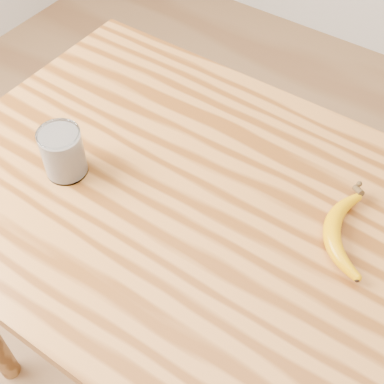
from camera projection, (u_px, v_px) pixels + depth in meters
The scene contains 4 objects.
room at pixel (224, 2), 0.70m from camera, with size 4.04×4.04×2.70m.
table at pixel (211, 247), 1.15m from camera, with size 1.20×0.80×0.90m.
smoothie_glass at pixel (63, 153), 1.08m from camera, with size 0.09×0.09×0.11m.
banana at pixel (331, 231), 1.00m from camera, with size 0.10×0.27×0.03m, color #DD9500, non-canonical shape.
Camera 1 is at (0.33, -0.55, 1.73)m, focal length 50.00 mm.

